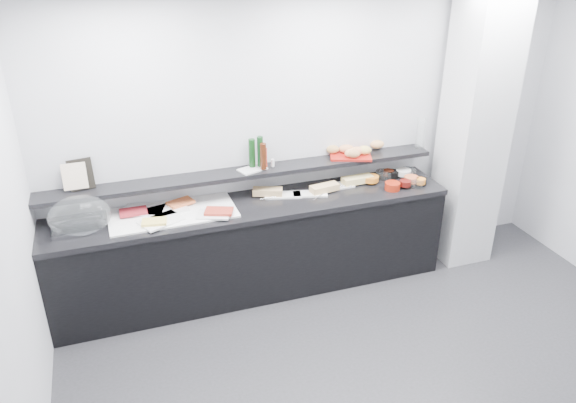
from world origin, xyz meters
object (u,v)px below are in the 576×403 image
object	(u,v)px
bread_tray	(350,155)
carafe	(421,134)
sandwich_plate_mid	(310,194)
framed_print	(81,174)
cloche_base	(77,228)
condiment_tray	(252,169)

from	to	relation	value
bread_tray	carafe	bearing A→B (deg)	19.34
sandwich_plate_mid	framed_print	distance (m)	1.99
cloche_base	bread_tray	distance (m)	2.52
carafe	sandwich_plate_mid	bearing A→B (deg)	-172.39
bread_tray	cloche_base	bearing A→B (deg)	-155.29
cloche_base	carafe	bearing A→B (deg)	-0.14
sandwich_plate_mid	condiment_tray	bearing A→B (deg)	178.32
sandwich_plate_mid	condiment_tray	xyz separation A→B (m)	(-0.50, 0.16, 0.25)
bread_tray	framed_print	bearing A→B (deg)	-160.83
bread_tray	carafe	xyz separation A→B (m)	(0.74, -0.01, 0.14)
condiment_tray	framed_print	bearing A→B (deg)	157.65
cloche_base	carafe	world-z (taller)	carafe
framed_print	bread_tray	bearing A→B (deg)	-10.04
sandwich_plate_mid	framed_print	size ratio (longest dim) A/B	1.20
framed_print	bread_tray	size ratio (longest dim) A/B	0.68
condiment_tray	carafe	distance (m)	1.71
cloche_base	bread_tray	bearing A→B (deg)	1.08
cloche_base	condiment_tray	size ratio (longest dim) A/B	1.57
cloche_base	sandwich_plate_mid	xyz separation A→B (m)	(2.03, 0.02, -0.01)
condiment_tray	carafe	bearing A→B (deg)	-19.72
framed_print	condiment_tray	xyz separation A→B (m)	(1.44, -0.06, -0.12)
cloche_base	carafe	xyz separation A→B (m)	(3.24, 0.18, 0.38)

